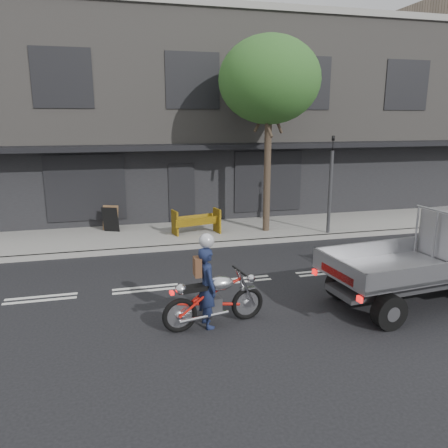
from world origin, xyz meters
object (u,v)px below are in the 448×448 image
rider (207,287)px  sandwich_board (110,220)px  street_tree (269,81)px  traffic_light_pole (330,190)px  motorcycle (214,298)px  construction_barrier (197,223)px

rider → sandwich_board: rider is taller
street_tree → traffic_light_pole: street_tree is taller
rider → sandwich_board: 7.80m
motorcycle → rider: 0.29m
motorcycle → construction_barrier: (0.89, 6.38, 0.03)m
street_tree → sandwich_board: size_ratio=7.51×
construction_barrier → sandwich_board: size_ratio=1.77×
street_tree → rider: bearing=-118.8°
traffic_light_pole → construction_barrier: 4.70m
traffic_light_pole → sandwich_board: size_ratio=3.90×
construction_barrier → sandwich_board: (-2.88, 1.20, 0.00)m
traffic_light_pole → rider: (-5.55, -5.61, -0.83)m
motorcycle → rider: bearing=171.4°
construction_barrier → sandwich_board: sandwich_board is taller
rider → construction_barrier: size_ratio=1.03×
traffic_light_pole → sandwich_board: (-7.39, 1.97, -1.05)m
traffic_light_pole → street_tree: bearing=157.0°
motorcycle → construction_barrier: size_ratio=1.35×
rider → motorcycle: bearing=-98.6°
street_tree → motorcycle: bearing=-117.8°
motorcycle → rider: size_ratio=1.31×
motorcycle → sandwich_board: bearing=96.1°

